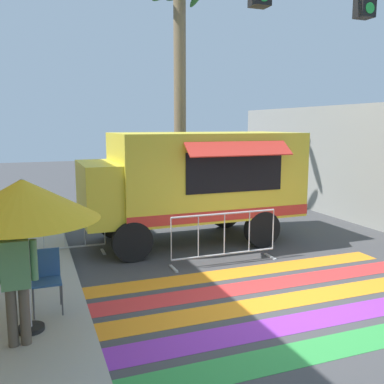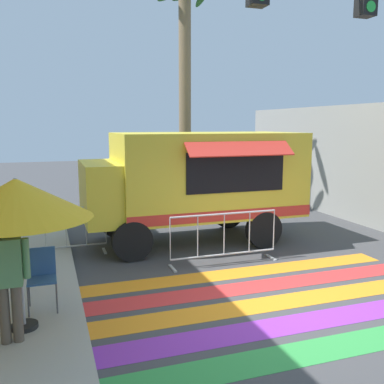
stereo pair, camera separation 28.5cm
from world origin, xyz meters
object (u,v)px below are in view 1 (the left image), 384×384
at_px(patio_umbrella, 23,200).
at_px(vendor_person, 16,276).
at_px(barricade_front, 224,238).
at_px(food_truck, 190,178).
at_px(traffic_signal_pole, 366,39).
at_px(barricade_side, 64,233).
at_px(palm_tree, 180,60).
at_px(folding_chair, 46,274).

bearing_deg(patio_umbrella, vendor_person, -109.88).
bearing_deg(vendor_person, patio_umbrella, 53.31).
bearing_deg(patio_umbrella, barricade_front, 28.78).
distance_m(food_truck, barricade_front, 2.16).
distance_m(traffic_signal_pole, vendor_person, 7.40).
bearing_deg(barricade_side, barricade_front, -28.32).
bearing_deg(barricade_side, food_truck, 3.19).
relative_size(patio_umbrella, barricade_front, 0.87).
relative_size(vendor_person, barricade_side, 0.89).
bearing_deg(vendor_person, traffic_signal_pole, -5.30).
bearing_deg(palm_tree, barricade_front, -99.44).
xyz_separation_m(vendor_person, palm_tree, (4.93, 7.97, 3.91)).
distance_m(food_truck, patio_umbrella, 5.52).
bearing_deg(traffic_signal_pole, food_truck, 129.12).
height_order(folding_chair, palm_tree, palm_tree).
relative_size(patio_umbrella, palm_tree, 0.27).
xyz_separation_m(barricade_front, barricade_side, (-3.15, 1.70, -0.02)).
height_order(patio_umbrella, vendor_person, patio_umbrella).
distance_m(food_truck, folding_chair, 4.97).
xyz_separation_m(barricade_front, palm_tree, (0.91, 5.48, 4.44)).
xyz_separation_m(folding_chair, palm_tree, (4.55, 6.98, 4.27)).
relative_size(patio_umbrella, vendor_person, 1.29).
bearing_deg(palm_tree, barricade_side, -137.05).
bearing_deg(food_truck, patio_umbrella, -133.45).
distance_m(food_truck, vendor_person, 5.88).
height_order(traffic_signal_pole, folding_chair, traffic_signal_pole).
bearing_deg(traffic_signal_pole, palm_tree, 102.48).
xyz_separation_m(vendor_person, barricade_side, (0.87, 4.19, -0.54)).
bearing_deg(folding_chair, vendor_person, -102.16).
xyz_separation_m(food_truck, folding_chair, (-3.55, -3.37, -0.90)).
distance_m(folding_chair, barricade_side, 3.24).
distance_m(barricade_front, palm_tree, 7.11).
xyz_separation_m(traffic_signal_pole, folding_chair, (-6.03, -0.32, -3.84)).
bearing_deg(barricade_side, vendor_person, -101.68).
bearing_deg(patio_umbrella, barricade_side, 79.10).
height_order(folding_chair, barricade_side, barricade_side).
xyz_separation_m(folding_chair, barricade_side, (0.49, 3.20, -0.19)).
xyz_separation_m(food_truck, palm_tree, (1.01, 3.61, 3.36)).
xyz_separation_m(traffic_signal_pole, vendor_person, (-6.40, -1.30, -3.48)).
bearing_deg(food_truck, folding_chair, -136.46).
bearing_deg(patio_umbrella, folding_chair, 68.86).
relative_size(food_truck, vendor_person, 3.29).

